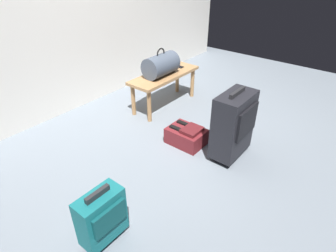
# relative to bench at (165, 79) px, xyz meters

# --- Properties ---
(ground_plane) EXTENTS (6.60, 6.60, 0.00)m
(ground_plane) POSITION_rel_bench_xyz_m (-0.64, -0.72, -0.36)
(ground_plane) COLOR slate
(bench) EXTENTS (1.00, 0.36, 0.43)m
(bench) POSITION_rel_bench_xyz_m (0.00, 0.00, 0.00)
(bench) COLOR #A87A4C
(bench) RESTS_ON ground
(duffel_bag_slate) EXTENTS (0.44, 0.26, 0.34)m
(duffel_bag_slate) POSITION_rel_bench_xyz_m (-0.07, 0.00, 0.20)
(duffel_bag_slate) COLOR #475160
(duffel_bag_slate) RESTS_ON bench
(cell_phone) EXTENTS (0.07, 0.14, 0.01)m
(cell_phone) POSITION_rel_bench_xyz_m (0.31, 0.02, 0.07)
(cell_phone) COLOR black
(cell_phone) RESTS_ON bench
(suitcase_upright_charcoal) EXTENTS (0.44, 0.26, 0.70)m
(suitcase_upright_charcoal) POSITION_rel_bench_xyz_m (-0.44, -1.20, -0.00)
(suitcase_upright_charcoal) COLOR black
(suitcase_upright_charcoal) RESTS_ON ground
(suitcase_small_teal) EXTENTS (0.32, 0.19, 0.46)m
(suitcase_small_teal) POSITION_rel_bench_xyz_m (-1.86, -0.99, -0.13)
(suitcase_small_teal) COLOR #14666B
(suitcase_small_teal) RESTS_ON ground
(backpack_maroon) EXTENTS (0.28, 0.38, 0.21)m
(backpack_maroon) POSITION_rel_bench_xyz_m (-0.54, -0.74, -0.27)
(backpack_maroon) COLOR maroon
(backpack_maroon) RESTS_ON ground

